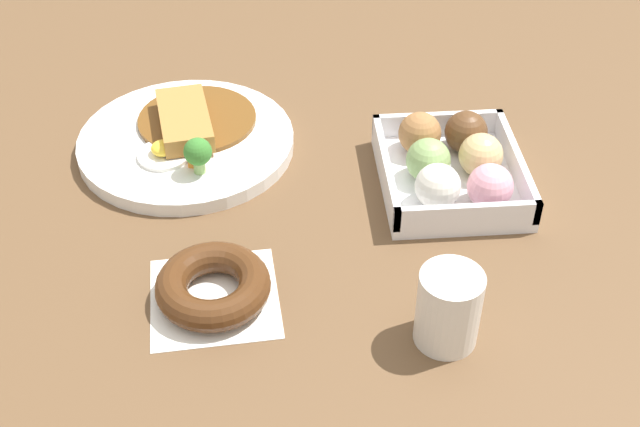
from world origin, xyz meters
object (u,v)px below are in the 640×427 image
(donut_box, at_px, (452,165))
(coffee_mug, at_px, (448,308))
(curry_plate, at_px, (187,139))
(chocolate_ring_donut, at_px, (213,287))

(donut_box, relative_size, coffee_mug, 2.28)
(curry_plate, height_order, chocolate_ring_donut, curry_plate)
(donut_box, distance_m, coffee_mug, 0.25)
(donut_box, xyz_separation_m, chocolate_ring_donut, (-0.17, 0.28, -0.01))
(donut_box, distance_m, chocolate_ring_donut, 0.33)
(donut_box, bearing_deg, chocolate_ring_donut, 121.24)
(coffee_mug, bearing_deg, curry_plate, 38.00)
(donut_box, bearing_deg, curry_plate, 72.63)
(curry_plate, bearing_deg, donut_box, -107.37)
(donut_box, relative_size, chocolate_ring_donut, 1.35)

